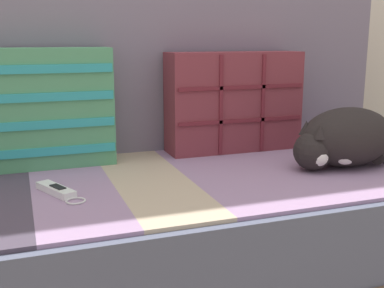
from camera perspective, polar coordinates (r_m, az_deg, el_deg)
name	(u,v)px	position (r m, az deg, el deg)	size (l,w,h in m)	color
couch	(181,231)	(1.49, -1.33, -10.27)	(1.80, 0.86, 0.37)	brown
sofa_backrest	(148,70)	(1.72, -5.28, 8.69)	(1.77, 0.14, 0.55)	slate
throw_pillow_quilted	(234,102)	(1.68, 4.98, 5.02)	(0.47, 0.14, 0.34)	brown
throw_pillow_striped	(39,108)	(1.53, -17.65, 4.07)	(0.44, 0.14, 0.36)	#4C9366
sleeping_cat	(344,139)	(1.54, 17.54, 0.55)	(0.39, 0.23, 0.18)	black
game_remote_far	(57,191)	(1.27, -15.66, -5.34)	(0.12, 0.19, 0.02)	white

